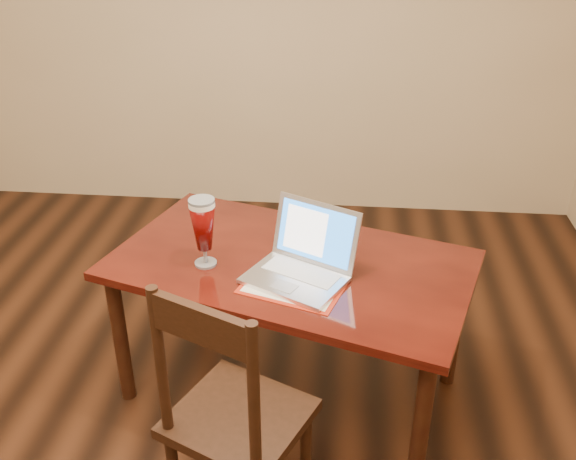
# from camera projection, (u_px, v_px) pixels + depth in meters

# --- Properties ---
(dining_table) EXTENTS (1.59, 1.19, 0.95)m
(dining_table) POSITION_uv_depth(u_px,v_px,m) (288.00, 276.00, 2.60)
(dining_table) COLOR #4D110A
(dining_table) RESTS_ON ground
(dining_chair) EXTENTS (0.55, 0.54, 0.99)m
(dining_chair) POSITION_uv_depth(u_px,v_px,m) (233.00, 417.00, 2.09)
(dining_chair) COLOR black
(dining_chair) RESTS_ON ground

